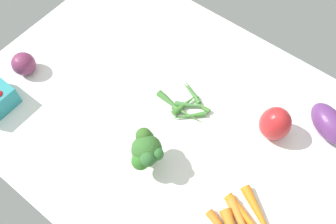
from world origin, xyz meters
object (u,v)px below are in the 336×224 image
at_px(bell_pepper_red, 275,124).
at_px(okra_pile, 186,105).
at_px(red_onion_center, 24,64).
at_px(eggplant, 329,123).
at_px(broccoli_head, 146,151).

bearing_deg(bell_pepper_red, okra_pile, 17.95).
height_order(bell_pepper_red, red_onion_center, bell_pepper_red).
bearing_deg(bell_pepper_red, eggplant, -138.63).
relative_size(bell_pepper_red, okra_pile, 0.66).
bearing_deg(okra_pile, bell_pepper_red, -162.05).
bearing_deg(red_onion_center, okra_pile, -156.72).
distance_m(bell_pepper_red, eggplant, 0.14).
bearing_deg(broccoli_head, eggplant, -131.05).
bearing_deg(eggplant, bell_pepper_red, -108.65).
xyz_separation_m(bell_pepper_red, okra_pile, (0.22, 0.07, -0.04)).
height_order(eggplant, red_onion_center, eggplant).
bearing_deg(okra_pile, broccoli_head, 96.31).
bearing_deg(bell_pepper_red, broccoli_head, 52.23).
height_order(broccoli_head, bell_pepper_red, broccoli_head).
distance_m(bell_pepper_red, red_onion_center, 0.69).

